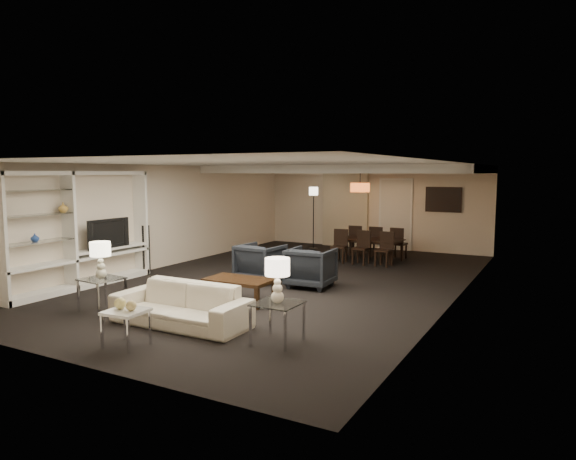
% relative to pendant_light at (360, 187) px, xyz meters
% --- Properties ---
extents(floor, '(11.00, 11.00, 0.00)m').
position_rel_pendant_light_xyz_m(floor, '(-0.30, -3.50, -1.92)').
color(floor, black).
rests_on(floor, ground).
extents(ceiling, '(7.00, 11.00, 0.02)m').
position_rel_pendant_light_xyz_m(ceiling, '(-0.30, -3.50, 0.58)').
color(ceiling, silver).
rests_on(ceiling, ground).
extents(wall_back, '(7.00, 0.02, 2.50)m').
position_rel_pendant_light_xyz_m(wall_back, '(-0.30, 2.00, -0.67)').
color(wall_back, beige).
rests_on(wall_back, ground).
extents(wall_front, '(7.00, 0.02, 2.50)m').
position_rel_pendant_light_xyz_m(wall_front, '(-0.30, -9.00, -0.67)').
color(wall_front, beige).
rests_on(wall_front, ground).
extents(wall_left, '(0.02, 11.00, 2.50)m').
position_rel_pendant_light_xyz_m(wall_left, '(-3.80, -3.50, -0.67)').
color(wall_left, beige).
rests_on(wall_left, ground).
extents(wall_right, '(0.02, 11.00, 2.50)m').
position_rel_pendant_light_xyz_m(wall_right, '(3.20, -3.50, -0.67)').
color(wall_right, beige).
rests_on(wall_right, ground).
extents(ceiling_soffit, '(7.00, 4.00, 0.20)m').
position_rel_pendant_light_xyz_m(ceiling_soffit, '(-0.30, 0.00, 0.48)').
color(ceiling_soffit, silver).
rests_on(ceiling_soffit, ceiling).
extents(curtains, '(1.50, 0.12, 2.40)m').
position_rel_pendant_light_xyz_m(curtains, '(-1.20, 1.92, -0.72)').
color(curtains, beige).
rests_on(curtains, wall_back).
extents(door, '(0.90, 0.05, 2.10)m').
position_rel_pendant_light_xyz_m(door, '(0.40, 1.97, -0.87)').
color(door, silver).
rests_on(door, wall_back).
extents(painting, '(0.95, 0.04, 0.65)m').
position_rel_pendant_light_xyz_m(painting, '(1.80, 1.96, -0.37)').
color(painting, '#142D38').
rests_on(painting, wall_back).
extents(media_unit, '(0.38, 3.40, 2.35)m').
position_rel_pendant_light_xyz_m(media_unit, '(-3.61, -6.10, -0.74)').
color(media_unit, white).
rests_on(media_unit, wall_left).
extents(pendant_light, '(0.52, 0.52, 0.24)m').
position_rel_pendant_light_xyz_m(pendant_light, '(0.00, 0.00, 0.00)').
color(pendant_light, '#D8591E').
rests_on(pendant_light, ceiling_soffit).
extents(sofa, '(2.18, 0.87, 0.63)m').
position_rel_pendant_light_xyz_m(sofa, '(-0.19, -7.12, -1.60)').
color(sofa, beige).
rests_on(sofa, floor).
extents(coffee_table, '(1.20, 0.71, 0.43)m').
position_rel_pendant_light_xyz_m(coffee_table, '(-0.19, -5.52, -1.71)').
color(coffee_table, black).
rests_on(coffee_table, floor).
extents(armchair_left, '(0.92, 0.94, 0.81)m').
position_rel_pendant_light_xyz_m(armchair_left, '(-0.79, -3.82, -1.52)').
color(armchair_left, black).
rests_on(armchair_left, floor).
extents(armchair_right, '(0.91, 0.94, 0.81)m').
position_rel_pendant_light_xyz_m(armchair_right, '(0.41, -3.82, -1.52)').
color(armchair_right, black).
rests_on(armchair_right, floor).
extents(side_table_left, '(0.65, 0.65, 0.56)m').
position_rel_pendant_light_xyz_m(side_table_left, '(-1.89, -7.12, -1.64)').
color(side_table_left, white).
rests_on(side_table_left, floor).
extents(side_table_right, '(0.60, 0.60, 0.56)m').
position_rel_pendant_light_xyz_m(side_table_right, '(1.51, -7.12, -1.64)').
color(side_table_right, white).
rests_on(side_table_right, floor).
extents(table_lamp_left, '(0.37, 0.37, 0.62)m').
position_rel_pendant_light_xyz_m(table_lamp_left, '(-1.89, -7.12, -1.05)').
color(table_lamp_left, beige).
rests_on(table_lamp_left, side_table_left).
extents(table_lamp_right, '(0.38, 0.38, 0.62)m').
position_rel_pendant_light_xyz_m(table_lamp_right, '(1.51, -7.12, -1.05)').
color(table_lamp_right, white).
rests_on(table_lamp_right, side_table_right).
extents(marble_table, '(0.54, 0.54, 0.50)m').
position_rel_pendant_light_xyz_m(marble_table, '(-0.19, -8.22, -1.67)').
color(marble_table, silver).
rests_on(marble_table, floor).
extents(gold_gourd_a, '(0.16, 0.16, 0.16)m').
position_rel_pendant_light_xyz_m(gold_gourd_a, '(-0.29, -8.22, -1.34)').
color(gold_gourd_a, '#DACA73').
rests_on(gold_gourd_a, marble_table).
extents(gold_gourd_b, '(0.14, 0.14, 0.14)m').
position_rel_pendant_light_xyz_m(gold_gourd_b, '(-0.09, -8.22, -1.35)').
color(gold_gourd_b, tan).
rests_on(gold_gourd_b, marble_table).
extents(television, '(1.06, 0.14, 0.61)m').
position_rel_pendant_light_xyz_m(television, '(-3.58, -5.50, -0.86)').
color(television, black).
rests_on(television, media_unit).
extents(vase_blue, '(0.15, 0.15, 0.16)m').
position_rel_pendant_light_xyz_m(vase_blue, '(-3.61, -7.10, -0.78)').
color(vase_blue, '#23469A').
rests_on(vase_blue, media_unit).
extents(vase_amber, '(0.18, 0.18, 0.19)m').
position_rel_pendant_light_xyz_m(vase_amber, '(-3.61, -6.47, -0.27)').
color(vase_amber, gold).
rests_on(vase_amber, media_unit).
extents(floor_speaker, '(0.13, 0.13, 1.12)m').
position_rel_pendant_light_xyz_m(floor_speaker, '(-3.50, -4.41, -1.36)').
color(floor_speaker, black).
rests_on(floor_speaker, floor).
extents(dining_table, '(1.74, 1.11, 0.57)m').
position_rel_pendant_light_xyz_m(dining_table, '(0.38, -0.23, -1.63)').
color(dining_table, black).
rests_on(dining_table, floor).
extents(chair_nl, '(0.43, 0.43, 0.85)m').
position_rel_pendant_light_xyz_m(chair_nl, '(-0.22, -0.88, -1.49)').
color(chair_nl, black).
rests_on(chair_nl, floor).
extents(chair_nm, '(0.42, 0.42, 0.85)m').
position_rel_pendant_light_xyz_m(chair_nm, '(0.38, -0.88, -1.49)').
color(chair_nm, black).
rests_on(chair_nm, floor).
extents(chair_nr, '(0.44, 0.44, 0.85)m').
position_rel_pendant_light_xyz_m(chair_nr, '(0.98, -0.88, -1.49)').
color(chair_nr, black).
rests_on(chair_nr, floor).
extents(chair_fl, '(0.41, 0.41, 0.85)m').
position_rel_pendant_light_xyz_m(chair_fl, '(-0.22, 0.42, -1.49)').
color(chair_fl, black).
rests_on(chair_fl, floor).
extents(chair_fm, '(0.40, 0.40, 0.85)m').
position_rel_pendant_light_xyz_m(chair_fm, '(0.38, 0.42, -1.49)').
color(chair_fm, black).
rests_on(chair_fm, floor).
extents(chair_fr, '(0.42, 0.42, 0.85)m').
position_rel_pendant_light_xyz_m(chair_fr, '(0.98, 0.42, -1.49)').
color(chair_fr, black).
rests_on(chair_fr, floor).
extents(floor_lamp, '(0.34, 0.34, 1.89)m').
position_rel_pendant_light_xyz_m(floor_lamp, '(-1.84, 0.95, -0.98)').
color(floor_lamp, black).
rests_on(floor_lamp, floor).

